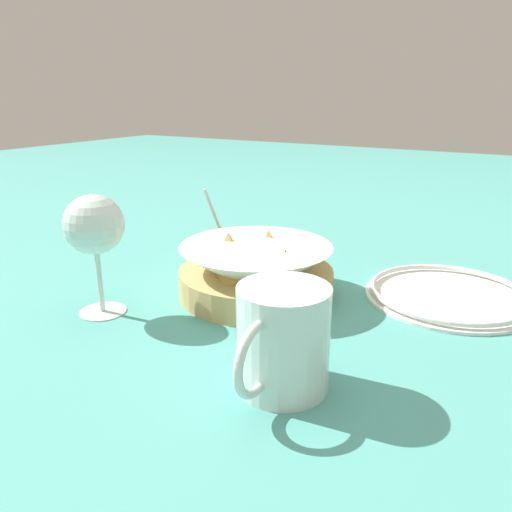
# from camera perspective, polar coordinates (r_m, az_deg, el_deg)

# --- Properties ---
(ground_plane) EXTENTS (4.00, 4.00, 0.00)m
(ground_plane) POSITION_cam_1_polar(r_m,az_deg,el_deg) (0.76, -2.19, -3.65)
(ground_plane) COLOR teal
(food_basket) EXTENTS (0.22, 0.22, 0.09)m
(food_basket) POSITION_cam_1_polar(r_m,az_deg,el_deg) (0.72, -0.07, -1.88)
(food_basket) COLOR tan
(food_basket) RESTS_ON ground_plane
(sauce_cup) EXTENTS (0.07, 0.06, 0.13)m
(sauce_cup) POSITION_cam_1_polar(r_m,az_deg,el_deg) (0.89, -4.15, 1.45)
(sauce_cup) COLOR #B7B7BC
(sauce_cup) RESTS_ON ground_plane
(wine_glass) EXTENTS (0.08, 0.08, 0.16)m
(wine_glass) POSITION_cam_1_polar(r_m,az_deg,el_deg) (0.67, -18.00, 3.03)
(wine_glass) COLOR silver
(wine_glass) RESTS_ON ground_plane
(beer_mug) EXTENTS (0.13, 0.09, 0.11)m
(beer_mug) POSITION_cam_1_polar(r_m,az_deg,el_deg) (0.49, 3.01, -9.85)
(beer_mug) COLOR silver
(beer_mug) RESTS_ON ground_plane
(side_plate) EXTENTS (0.23, 0.23, 0.01)m
(side_plate) POSITION_cam_1_polar(r_m,az_deg,el_deg) (0.76, 21.13, -4.06)
(side_plate) COLOR white
(side_plate) RESTS_ON ground_plane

